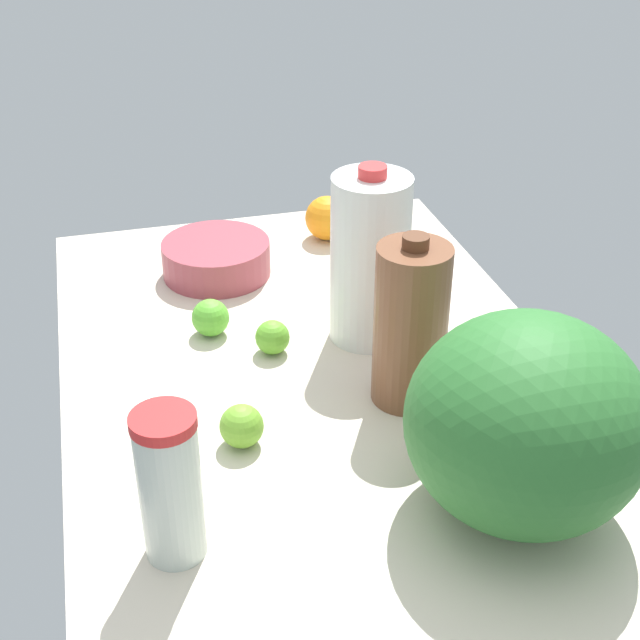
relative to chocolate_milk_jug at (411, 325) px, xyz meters
The scene contains 11 objects.
countertop 19.23cm from the chocolate_milk_jug, 53.75° to the left, with size 120.00×76.00×3.00cm, color beige.
chocolate_milk_jug is the anchor object (origin of this frame).
mixing_bowl 50.17cm from the chocolate_milk_jug, 24.63° to the left, with size 19.48×19.48×6.35cm, color #A1414C.
tumbler_cup 42.38cm from the chocolate_milk_jug, 121.30° to the left, with size 7.36×7.36×19.42cm.
watermelon 25.85cm from the chocolate_milk_jug, 168.85° to the right, with size 28.59×28.59×25.98cm, color #2D6F2E.
milk_jug 17.81cm from the chocolate_milk_jug, ahead, with size 12.34×12.34×28.96cm.
lime_by_jug 25.11cm from the chocolate_milk_jug, 44.53° to the left, with size 5.44×5.44×5.44cm, color #63AF2E.
lime_loose 46.70cm from the chocolate_milk_jug, ahead, with size 5.08×5.08×5.08cm, color #6AAD3B.
orange_near_front 54.87cm from the chocolate_milk_jug, ahead, with size 8.62×8.62×8.62cm, color orange.
lime_beside_bowl 36.02cm from the chocolate_milk_jug, 45.40° to the left, with size 6.08×6.08×6.08cm, color #5EBB33.
lime_far_back 27.19cm from the chocolate_milk_jug, 100.57° to the left, with size 6.00×6.00×6.00cm, color #6FAE2F.
Camera 1 is at (-107.03, 28.45, 79.39)cm, focal length 50.00 mm.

